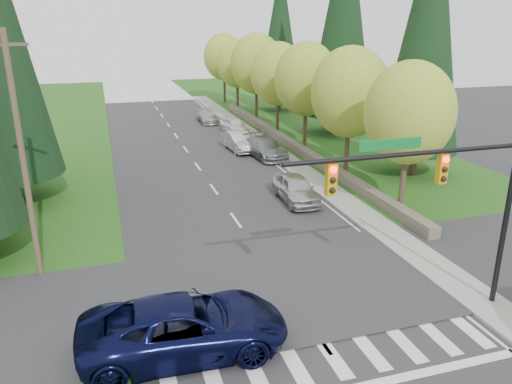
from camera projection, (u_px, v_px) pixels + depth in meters
name	position (u px, v px, depth m)	size (l,w,h in m)	color
grass_east	(400.00, 176.00, 34.67)	(14.00, 110.00, 0.06)	#265015
cross_street	(283.00, 287.00, 20.22)	(120.00, 8.00, 0.10)	#28282B
sidewalk_east	(307.00, 175.00, 34.78)	(1.80, 80.00, 0.13)	gray
curb_east	(296.00, 176.00, 34.54)	(0.20, 80.00, 0.13)	gray
stone_wall_north	(290.00, 144.00, 42.39)	(0.70, 40.00, 0.70)	#4C4438
traffic_signal	(444.00, 186.00, 16.65)	(8.70, 0.37, 6.80)	black
utility_pole	(23.00, 157.00, 19.55)	(1.60, 0.24, 10.00)	#473828
decid_tree_0	(409.00, 113.00, 26.38)	(4.80, 4.80, 8.37)	#38281C
decid_tree_1	(350.00, 92.00, 32.68)	(5.20, 5.20, 8.80)	#38281C
decid_tree_2	(306.00, 79.00, 38.91)	(5.00, 5.00, 8.82)	#38281C
decid_tree_3	(278.00, 74.00, 45.36)	(5.00, 5.00, 8.55)	#38281C
decid_tree_4	(256.00, 64.00, 51.59)	(5.40, 5.40, 9.18)	#38281C
decid_tree_5	(237.00, 64.00, 58.04)	(4.80, 4.80, 8.30)	#38281C
decid_tree_6	(224.00, 57.00, 64.29)	(5.20, 5.20, 8.86)	#38281C
conifer_e_a	(428.00, 28.00, 31.78)	(5.44, 5.44, 17.80)	#38281C
conifer_e_b	(344.00, 14.00, 44.40)	(6.12, 6.12, 19.80)	#38281C
conifer_e_c	(280.00, 30.00, 57.27)	(5.10, 5.10, 16.80)	#38281C
suv_navy	(184.00, 327.00, 15.98)	(3.08, 6.67, 1.85)	black
parked_car_a	(296.00, 189.00, 29.60)	(1.86, 4.62, 1.58)	#B2B1B7
parked_car_b	(265.00, 148.00, 39.29)	(2.18, 5.35, 1.55)	gray
parked_car_c	(239.00, 141.00, 41.33)	(1.65, 4.73, 1.56)	silver
parked_car_d	(235.00, 126.00, 47.79)	(1.72, 4.29, 1.46)	silver
parked_car_e	(208.00, 117.00, 52.84)	(1.77, 4.35, 1.26)	#A4A4A9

